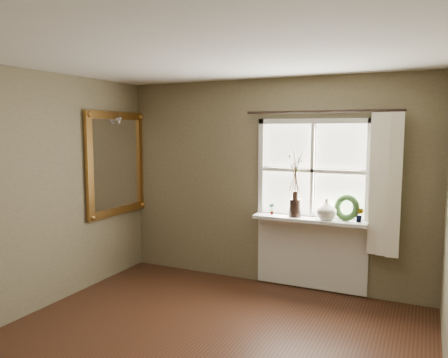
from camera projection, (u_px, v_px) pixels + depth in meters
ceiling at (175, 47)px, 3.34m from camera, size 4.50×4.50×0.00m
wall_back at (271, 182)px, 5.56m from camera, size 4.00×0.10×2.60m
wall_left at (1, 197)px, 4.36m from camera, size 0.10×4.50×2.60m
window_frame at (312, 171)px, 5.25m from camera, size 1.36×0.06×1.24m
window_sill at (309, 220)px, 5.21m from camera, size 1.36×0.26×0.04m
window_apron at (311, 253)px, 5.36m from camera, size 1.36×0.04×0.88m
dark_jug at (295, 208)px, 5.27m from camera, size 0.16×0.16×0.22m
cream_vase at (326, 209)px, 5.11m from camera, size 0.31×0.31×0.25m
wreath at (347, 210)px, 5.05m from camera, size 0.34×0.22×0.32m
potted_plant_left at (272, 209)px, 5.40m from camera, size 0.08×0.06×0.15m
potted_plant_right at (360, 215)px, 4.96m from camera, size 0.10×0.09×0.17m
curtain at (385, 185)px, 4.82m from camera, size 0.36×0.12×1.59m
curtain_rod at (321, 111)px, 5.07m from camera, size 1.84×0.03×0.03m
gilt_mirror at (117, 163)px, 5.82m from camera, size 0.10×1.15×1.38m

